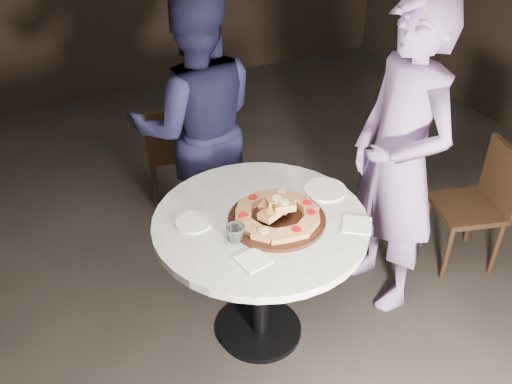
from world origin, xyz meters
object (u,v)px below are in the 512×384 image
chair_right (482,199)px  diner_teal (399,162)px  serving_board (277,219)px  water_glass (235,234)px  focaccia_pile (277,212)px  diner_navy (197,126)px  table (260,243)px  chair_far (173,147)px

chair_right → diner_teal: bearing=-76.1°
serving_board → water_glass: water_glass is taller
focaccia_pile → chair_right: 1.48m
serving_board → chair_right: (1.43, 0.03, -0.34)m
focaccia_pile → chair_right: focaccia_pile is taller
focaccia_pile → diner_navy: size_ratio=0.25×
water_glass → serving_board: bearing=11.0°
table → diner_teal: (0.82, 0.00, 0.25)m
table → diner_navy: diner_navy is taller
serving_board → diner_teal: (0.75, 0.05, 0.09)m
chair_far → diner_navy: size_ratio=0.46×
focaccia_pile → chair_far: (-0.05, 1.46, -0.39)m
focaccia_pile → diner_teal: diner_teal is taller
water_glass → chair_far: bearing=83.0°
serving_board → diner_teal: diner_teal is taller
chair_right → diner_navy: size_ratio=0.48×
table → chair_right: bearing=-0.8°
focaccia_pile → diner_navy: diner_navy is taller
chair_right → diner_teal: size_ratio=0.45×
focaccia_pile → chair_far: size_ratio=0.53×
chair_far → water_glass: bearing=95.9°
chair_far → diner_teal: size_ratio=0.44×
chair_far → diner_teal: bearing=132.6°
diner_teal → water_glass: bearing=-84.0°
table → chair_right: (1.50, -0.02, -0.18)m
chair_far → serving_board: bearing=105.0°
diner_navy → table: bearing=102.3°
diner_navy → chair_far: bearing=-73.7°
water_glass → diner_navy: size_ratio=0.05×
water_glass → diner_teal: bearing=5.6°
focaccia_pile → water_glass: bearing=-168.5°
serving_board → focaccia_pile: focaccia_pile is taller
table → diner_teal: bearing=0.2°
diner_navy → diner_teal: diner_teal is taller
focaccia_pile → chair_right: size_ratio=0.52×
chair_far → diner_navy: bearing=105.1°
chair_far → diner_teal: diner_teal is taller
chair_right → diner_teal: 0.80m
chair_far → chair_right: chair_right is taller
chair_far → diner_navy: diner_navy is taller
table → diner_navy: 0.95m
serving_board → focaccia_pile: size_ratio=1.12×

